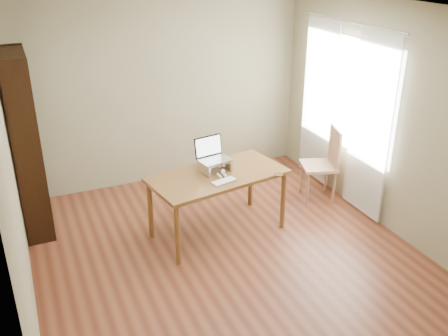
# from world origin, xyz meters

# --- Properties ---
(room) EXTENTS (4.04, 4.54, 2.64)m
(room) POSITION_xyz_m (0.03, 0.01, 1.30)
(room) COLOR #582717
(room) RESTS_ON ground
(bookshelf) EXTENTS (0.30, 0.90, 2.10)m
(bookshelf) POSITION_xyz_m (-1.83, 1.55, 1.05)
(bookshelf) COLOR black
(bookshelf) RESTS_ON ground
(curtains) EXTENTS (0.03, 1.90, 2.25)m
(curtains) POSITION_xyz_m (1.92, 0.80, 1.17)
(curtains) COLOR white
(curtains) RESTS_ON ground
(desk) EXTENTS (1.65, 1.02, 0.75)m
(desk) POSITION_xyz_m (0.10, 0.56, 0.66)
(desk) COLOR brown
(desk) RESTS_ON ground
(laptop_stand) EXTENTS (0.32, 0.25, 0.13)m
(laptop_stand) POSITION_xyz_m (0.10, 0.64, 0.83)
(laptop_stand) COLOR silver
(laptop_stand) RESTS_ON desk
(laptop) EXTENTS (0.39, 0.35, 0.25)m
(laptop) POSITION_xyz_m (0.10, 0.70, 0.94)
(laptop) COLOR silver
(laptop) RESTS_ON laptop_stand
(keyboard) EXTENTS (0.32, 0.20, 0.02)m
(keyboard) POSITION_xyz_m (0.08, 0.34, 0.76)
(keyboard) COLOR silver
(keyboard) RESTS_ON desk
(coaster) EXTENTS (0.11, 0.11, 0.01)m
(coaster) POSITION_xyz_m (0.72, 0.27, 0.75)
(coaster) COLOR #54341C
(coaster) RESTS_ON desk
(cat) EXTENTS (0.26, 0.49, 0.16)m
(cat) POSITION_xyz_m (0.12, 0.67, 0.82)
(cat) COLOR #453F36
(cat) RESTS_ON desk
(chair) EXTENTS (0.54, 0.54, 0.97)m
(chair) POSITION_xyz_m (1.72, 0.83, 0.53)
(chair) COLOR tan
(chair) RESTS_ON ground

